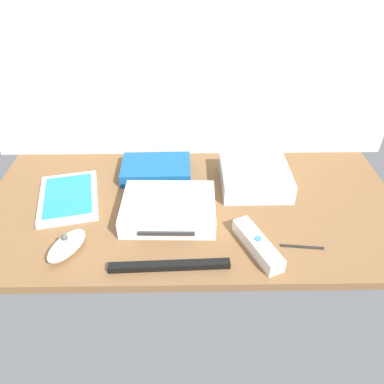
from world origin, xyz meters
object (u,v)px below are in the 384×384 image
game_case (69,197)px  mini_computer (255,176)px  remote_nunchuk (67,246)px  remote_wand (257,245)px  sensor_bar (170,266)px  network_router (156,169)px  stylus_pen (302,246)px  game_console (169,209)px

game_case → mini_computer: bearing=-5.5°
remote_nunchuk → remote_wand: bearing=30.0°
mini_computer → game_case: (-46.14, -5.57, -1.88)cm
game_case → remote_nunchuk: 18.32cm
remote_wand → sensor_bar: 18.64cm
network_router → remote_nunchuk: size_ratio=1.67×
stylus_pen → game_console: bearing=159.8°
remote_wand → network_router: bearing=105.7°
remote_wand → remote_nunchuk: 39.08cm
remote_nunchuk → stylus_pen: (48.74, 0.93, -1.69)cm
game_console → game_case: (-24.68, 6.41, -1.44)cm
sensor_bar → stylus_pen: size_ratio=2.67×
mini_computer → remote_wand: (-2.79, -23.02, -1.13)cm
mini_computer → remote_nunchuk: mini_computer is taller
remote_wand → game_case: bearing=135.0°
network_router → game_console: bearing=-77.9°
game_console → sensor_bar: 15.89cm
network_router → sensor_bar: bearing=-82.9°
remote_nunchuk → sensor_bar: remote_nunchuk is taller
remote_wand → game_console: bearing=126.3°
game_case → stylus_pen: size_ratio=2.39×
remote_nunchuk → network_router: bearing=89.5°
network_router → sensor_bar: size_ratio=0.76×
game_console → network_router: bearing=104.5°
remote_wand → stylus_pen: remote_wand is taller
network_router → sensor_bar: (4.63, -32.88, -1.00)cm
game_console → game_case: size_ratio=1.00×
stylus_pen → game_case: bearing=162.4°
mini_computer → remote_wand: size_ratio=1.14×
network_router → stylus_pen: network_router is taller
sensor_bar → stylus_pen: bearing=8.9°
game_case → remote_nunchuk: remote_nunchuk is taller
game_case → sensor_bar: game_case is taller
game_console → stylus_pen: game_console is taller
remote_wand → sensor_bar: (-18.01, -4.76, -0.81)cm
game_console → network_router: (-3.96, 17.08, -0.50)cm
game_console → remote_wand: size_ratio=1.42×
remote_nunchuk → stylus_pen: size_ratio=1.21×
game_case → sensor_bar: size_ratio=0.90×
mini_computer → remote_nunchuk: (-41.86, -23.34, -0.60)cm
game_case → sensor_bar: (25.34, -22.21, -0.06)cm
game_console → mini_computer: 24.59cm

